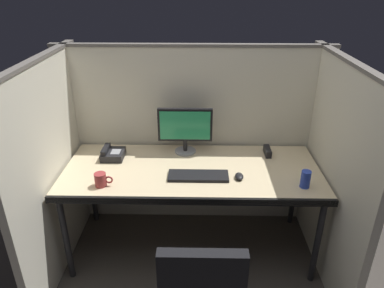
# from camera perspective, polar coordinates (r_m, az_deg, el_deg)

# --- Properties ---
(ground_plane) EXTENTS (8.00, 8.00, 0.00)m
(ground_plane) POSITION_cam_1_polar(r_m,az_deg,el_deg) (2.88, -0.15, -19.90)
(ground_plane) COLOR #423D38
(cubicle_partition_rear) EXTENTS (2.21, 0.06, 1.57)m
(cubicle_partition_rear) POSITION_cam_1_polar(r_m,az_deg,el_deg) (3.04, 0.15, 1.01)
(cubicle_partition_rear) COLOR beige
(cubicle_partition_rear) RESTS_ON ground
(cubicle_partition_left) EXTENTS (0.06, 1.41, 1.57)m
(cubicle_partition_left) POSITION_cam_1_polar(r_m,az_deg,el_deg) (2.76, -21.25, -3.61)
(cubicle_partition_left) COLOR beige
(cubicle_partition_left) RESTS_ON ground
(cubicle_partition_right) EXTENTS (0.06, 1.41, 1.57)m
(cubicle_partition_right) POSITION_cam_1_polar(r_m,az_deg,el_deg) (2.72, 21.41, -4.03)
(cubicle_partition_right) COLOR beige
(cubicle_partition_right) RESTS_ON ground
(desk) EXTENTS (1.90, 0.80, 0.74)m
(desk) POSITION_cam_1_polar(r_m,az_deg,el_deg) (2.68, -0.03, -5.01)
(desk) COLOR beige
(desk) RESTS_ON ground
(monitor_center) EXTENTS (0.43, 0.17, 0.37)m
(monitor_center) POSITION_cam_1_polar(r_m,az_deg,el_deg) (2.82, -1.11, 2.63)
(monitor_center) COLOR gray
(monitor_center) RESTS_ON desk
(keyboard_main) EXTENTS (0.43, 0.15, 0.02)m
(keyboard_main) POSITION_cam_1_polar(r_m,az_deg,el_deg) (2.55, 1.01, -5.11)
(keyboard_main) COLOR black
(keyboard_main) RESTS_ON desk
(computer_mouse) EXTENTS (0.06, 0.10, 0.04)m
(computer_mouse) POSITION_cam_1_polar(r_m,az_deg,el_deg) (2.56, 7.55, -5.14)
(computer_mouse) COLOR black
(computer_mouse) RESTS_ON desk
(red_stapler) EXTENTS (0.04, 0.15, 0.06)m
(red_stapler) POSITION_cam_1_polar(r_m,az_deg,el_deg) (2.92, 11.95, -1.14)
(red_stapler) COLOR black
(red_stapler) RESTS_ON desk
(coffee_mug) EXTENTS (0.13, 0.08, 0.09)m
(coffee_mug) POSITION_cam_1_polar(r_m,az_deg,el_deg) (2.52, -14.34, -5.54)
(coffee_mug) COLOR #993333
(coffee_mug) RESTS_ON desk
(soda_can) EXTENTS (0.07, 0.07, 0.12)m
(soda_can) POSITION_cam_1_polar(r_m,az_deg,el_deg) (2.54, 17.68, -5.37)
(soda_can) COLOR #263FB2
(soda_can) RESTS_ON desk
(desk_phone) EXTENTS (0.17, 0.19, 0.09)m
(desk_phone) POSITION_cam_1_polar(r_m,az_deg,el_deg) (2.87, -12.61, -1.55)
(desk_phone) COLOR black
(desk_phone) RESTS_ON desk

